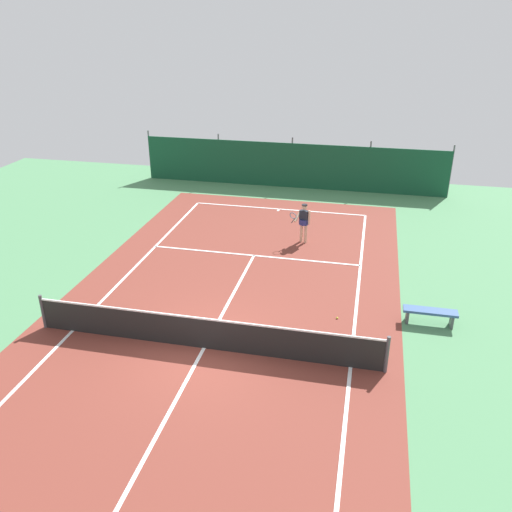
% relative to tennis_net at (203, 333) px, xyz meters
% --- Properties ---
extents(ground_plane, '(36.00, 36.00, 0.00)m').
position_rel_tennis_net_xyz_m(ground_plane, '(0.00, 0.00, -0.51)').
color(ground_plane, '#4C8456').
extents(court_surface, '(11.02, 26.60, 0.01)m').
position_rel_tennis_net_xyz_m(court_surface, '(0.00, 0.00, -0.51)').
color(court_surface, brown).
rests_on(court_surface, ground).
extents(tennis_net, '(10.12, 0.10, 1.10)m').
position_rel_tennis_net_xyz_m(tennis_net, '(0.00, 0.00, 0.00)').
color(tennis_net, black).
rests_on(tennis_net, ground).
extents(back_fence, '(16.30, 0.98, 2.70)m').
position_rel_tennis_net_xyz_m(back_fence, '(-0.00, 16.02, 0.16)').
color(back_fence, '#14472D').
rests_on(back_fence, ground).
extents(tennis_player, '(0.83, 0.66, 1.64)m').
position_rel_tennis_net_xyz_m(tennis_player, '(1.68, 8.17, 0.45)').
color(tennis_player, '#D8AD8C').
rests_on(tennis_player, ground).
extents(tennis_ball_near_player, '(0.07, 0.07, 0.07)m').
position_rel_tennis_net_xyz_m(tennis_ball_near_player, '(3.56, 2.40, -0.48)').
color(tennis_ball_near_player, '#CCDB33').
rests_on(tennis_ball_near_player, ground).
extents(courtside_bench, '(1.60, 0.40, 0.49)m').
position_rel_tennis_net_xyz_m(courtside_bench, '(6.31, 2.72, -0.14)').
color(courtside_bench, '#335184').
rests_on(courtside_bench, ground).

